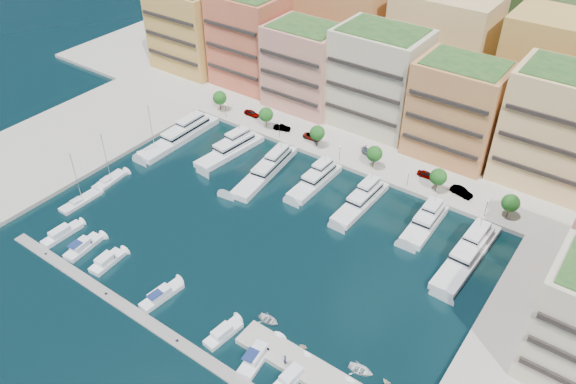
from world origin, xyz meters
name	(u,v)px	position (x,y,z in m)	size (l,w,h in m)	color
ground	(260,232)	(0.00, 0.00, 0.00)	(400.00, 400.00, 0.00)	black
north_quay	(397,114)	(0.00, 62.00, 0.00)	(220.00, 64.00, 2.00)	#9E998E
west_quay	(44,154)	(-62.00, -8.00, 0.00)	(34.00, 76.00, 2.00)	#9E998E
hillside	(463,57)	(0.00, 110.00, 0.00)	(240.00, 40.00, 58.00)	#253C18
south_pontoon	(140,317)	(-3.00, -30.00, 0.00)	(72.00, 2.20, 0.35)	gray
finger_pier	(324,381)	(30.00, -22.00, 0.00)	(32.00, 5.00, 2.00)	#9E998E
apartment_0	(189,29)	(-66.00, 49.99, 13.31)	(22.00, 16.50, 24.80)	tan
apartment_1	(249,40)	(-44.00, 51.99, 14.31)	(20.00, 16.50, 26.80)	#DE624A
apartment_2	(305,67)	(-23.00, 49.99, 12.31)	(20.00, 15.50, 22.80)	tan
apartment_3	(378,79)	(-2.00, 51.99, 13.81)	(22.00, 16.50, 25.80)	beige
apartment_4	(457,110)	(20.00, 49.99, 12.81)	(20.00, 15.50, 23.80)	#C17348
apartment_5	(558,129)	(42.00, 51.99, 14.31)	(22.00, 16.50, 26.80)	#EFB97E
backblock_0	(266,6)	(-55.00, 74.00, 16.00)	(26.00, 18.00, 30.00)	beige
backblock_1	(346,26)	(-25.00, 74.00, 16.00)	(26.00, 18.00, 30.00)	#C17348
backblock_2	(441,49)	(5.00, 74.00, 16.00)	(26.00, 18.00, 30.00)	#EFB97E
backblock_3	(555,77)	(35.00, 74.00, 16.00)	(26.00, 18.00, 30.00)	tan
tree_0	(220,98)	(-40.00, 33.50, 4.74)	(3.80, 3.80, 5.65)	#473323
tree_1	(266,115)	(-24.00, 33.50, 4.74)	(3.80, 3.80, 5.65)	#473323
tree_2	(317,133)	(-8.00, 33.50, 4.74)	(3.80, 3.80, 5.65)	#473323
tree_3	(374,154)	(8.00, 33.50, 4.74)	(3.80, 3.80, 5.65)	#473323
tree_4	(438,177)	(24.00, 33.50, 4.74)	(3.80, 3.80, 5.65)	#473323
tree_5	(511,203)	(40.00, 33.50, 4.74)	(3.80, 3.80, 5.65)	#473323
lamppost_0	(226,108)	(-36.00, 31.20, 3.83)	(0.30, 0.30, 4.20)	black
lamppost_1	(279,128)	(-18.00, 31.20, 3.83)	(0.30, 0.30, 4.20)	black
lamppost_2	(340,151)	(0.00, 31.20, 3.83)	(0.30, 0.30, 4.20)	black
lamppost_3	(408,176)	(18.00, 31.20, 3.83)	(0.30, 0.30, 4.20)	black
lamppost_4	(487,205)	(36.00, 31.20, 3.83)	(0.30, 0.30, 4.20)	black
yacht_0	(182,134)	(-39.18, 17.46, 1.21)	(4.96, 25.20, 7.30)	silver
yacht_1	(232,149)	(-24.36, 19.84, 1.09)	(6.76, 20.27, 7.30)	silver
yacht_2	(268,168)	(-11.89, 18.22, 1.21)	(7.38, 23.91, 7.30)	silver
yacht_3	(317,179)	(-0.05, 21.32, 1.21)	(4.45, 16.79, 7.30)	silver
yacht_4	(362,200)	(12.39, 20.59, 1.09)	(4.67, 18.33, 7.30)	silver
yacht_5	(426,221)	(26.87, 22.03, 1.21)	(5.07, 15.34, 7.30)	silver
yacht_6	(469,252)	(37.66, 18.27, 1.21)	(5.69, 23.58, 7.30)	silver
cruiser_0	(62,234)	(-32.18, -24.60, 0.55)	(2.52, 8.76, 2.55)	white
cruiser_1	(83,247)	(-25.44, -24.61, 0.57)	(3.60, 8.39, 2.66)	white
cruiser_2	(107,262)	(-18.26, -24.58, 0.55)	(3.35, 7.37, 2.55)	white
cruiser_4	(161,296)	(-3.30, -24.61, 0.57)	(3.23, 8.74, 2.66)	white
cruiser_6	(223,334)	(11.42, -24.58, 0.55)	(3.18, 7.41, 2.55)	white
cruiser_7	(258,356)	(18.89, -24.62, 0.57)	(3.93, 9.36, 2.66)	white
cruiser_8	(292,377)	(25.72, -24.59, 0.55)	(3.18, 8.04, 2.55)	white
sailboat_0	(80,202)	(-38.27, -15.34, 0.31)	(2.87, 9.69, 13.20)	silver
sailboat_2	(154,151)	(-40.47, 8.72, 0.32)	(5.14, 8.54, 13.20)	silver
sailboat_1	(109,181)	(-39.26, -6.42, 0.31)	(3.64, 8.83, 13.20)	silver
tender_3	(387,383)	(38.18, -16.80, 0.46)	(1.49, 1.73, 0.91)	beige
tender_0	(269,320)	(15.77, -17.60, 0.40)	(2.77, 3.87, 0.80)	silver
tender_2	(361,370)	(33.81, -17.15, 0.43)	(2.94, 4.12, 0.85)	white
tender_1	(303,347)	(23.80, -18.72, 0.40)	(1.31, 1.52, 0.80)	beige
car_0	(252,113)	(-30.95, 36.01, 1.77)	(1.81, 4.50, 1.53)	gray
car_1	(282,128)	(-19.69, 34.66, 1.73)	(1.54, 4.41, 1.45)	gray
car_2	(312,137)	(-10.85, 35.60, 1.66)	(2.19, 4.76, 1.32)	gray
car_3	(371,153)	(5.21, 37.35, 1.76)	(2.12, 5.22, 1.51)	gray
car_4	(426,174)	(20.02, 37.05, 1.73)	(1.73, 4.30, 1.47)	gray
car_5	(461,192)	(29.19, 35.25, 1.85)	(1.79, 5.14, 1.69)	gray
person_0	(285,359)	(23.56, -23.44, 1.98)	(0.72, 0.47, 1.97)	#272E4F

